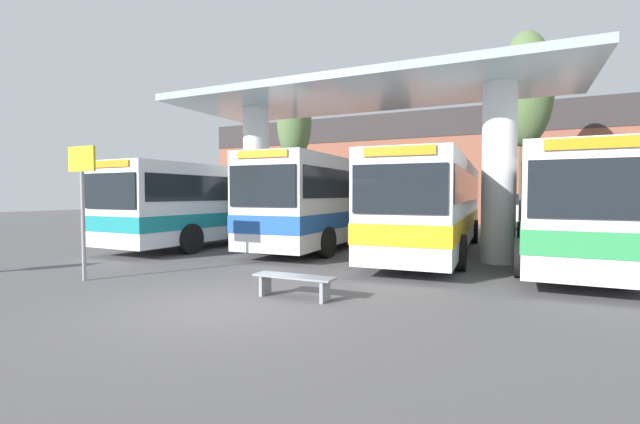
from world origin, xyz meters
name	(u,v)px	position (x,y,z in m)	size (l,w,h in m)	color
ground_plane	(224,306)	(0.00, 0.00, 0.00)	(100.00, 100.00, 0.00)	#565456
townhouse_backdrop	(445,157)	(0.00, 25.38, 4.78)	(40.00, 0.58, 8.20)	brown
station_canopy	(362,125)	(0.00, 7.62, 4.46)	(13.71, 5.23, 5.65)	silver
transit_bus_left_bay	(226,201)	(-6.67, 8.72, 1.79)	(3.06, 11.48, 3.19)	white
transit_bus_center_bay	(330,199)	(-2.06, 9.58, 1.89)	(2.92, 10.76, 3.41)	silver
transit_bus_right_bay	(435,202)	(2.13, 9.51, 1.80)	(3.04, 12.53, 3.22)	silver
transit_bus_far_right_bay	(566,204)	(6.24, 8.92, 1.78)	(2.78, 11.60, 3.19)	white
waiting_bench_near_pillar	(294,281)	(0.88, 1.09, 0.34)	(1.70, 0.44, 0.46)	gray
info_sign_platform	(82,186)	(-4.56, 0.49, 2.29)	(0.90, 0.09, 3.23)	gray
poplar_tree_behind_left	(525,92)	(5.09, 17.71, 7.26)	(2.65, 2.65, 10.28)	brown
poplar_tree_behind_right	(294,123)	(-7.98, 17.37, 6.54)	(2.16, 2.16, 9.00)	brown
parked_car_street	(532,212)	(5.58, 21.76, 1.03)	(4.19, 2.02, 2.11)	silver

